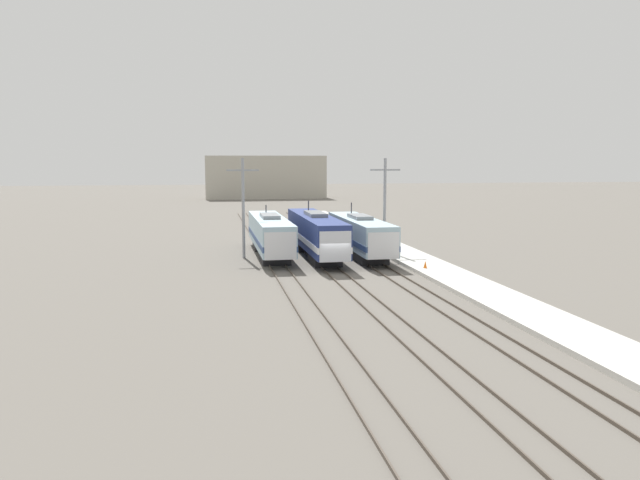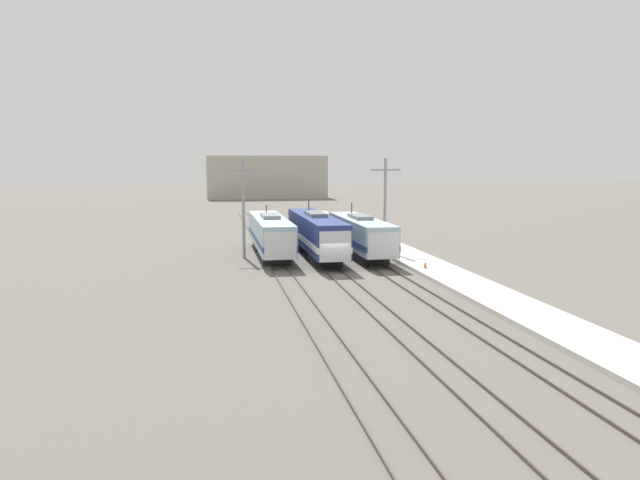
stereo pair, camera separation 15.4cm
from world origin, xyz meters
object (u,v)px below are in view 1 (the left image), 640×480
(locomotive_far_right, at_px, (361,235))
(catenary_tower_right, at_px, (385,203))
(traffic_cone, at_px, (425,264))
(locomotive_far_left, at_px, (271,235))
(catenary_tower_left, at_px, (243,205))
(locomotive_center, at_px, (316,234))

(locomotive_far_right, xyz_separation_m, catenary_tower_right, (2.69, 1.23, 3.01))
(locomotive_far_right, bearing_deg, traffic_cone, -70.41)
(locomotive_far_left, xyz_separation_m, catenary_tower_left, (-2.62, -0.46, 2.98))
(catenary_tower_left, xyz_separation_m, traffic_cone, (14.51, -10.38, -4.46))
(locomotive_far_right, bearing_deg, catenary_tower_right, 24.60)
(catenary_tower_right, distance_m, traffic_cone, 11.31)
(traffic_cone, bearing_deg, locomotive_far_right, 109.59)
(locomotive_far_left, relative_size, catenary_tower_left, 1.87)
(locomotive_far_left, xyz_separation_m, catenary_tower_right, (11.31, -0.46, 2.98))
(locomotive_far_left, height_order, catenary_tower_right, catenary_tower_right)
(locomotive_center, relative_size, locomotive_far_right, 1.14)
(locomotive_far_left, xyz_separation_m, locomotive_center, (4.31, -1.19, 0.11))
(locomotive_center, relative_size, traffic_cone, 31.08)
(catenary_tower_right, relative_size, traffic_cone, 15.35)
(locomotive_far_left, relative_size, locomotive_far_right, 1.06)
(locomotive_far_left, distance_m, traffic_cone, 16.16)
(catenary_tower_left, height_order, catenary_tower_right, same)
(locomotive_far_left, xyz_separation_m, traffic_cone, (11.89, -10.84, -1.48))
(catenary_tower_right, bearing_deg, locomotive_far_right, -155.40)
(locomotive_far_right, relative_size, catenary_tower_left, 1.77)
(locomotive_far_left, height_order, catenary_tower_left, catenary_tower_left)
(traffic_cone, bearing_deg, locomotive_far_left, 137.63)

